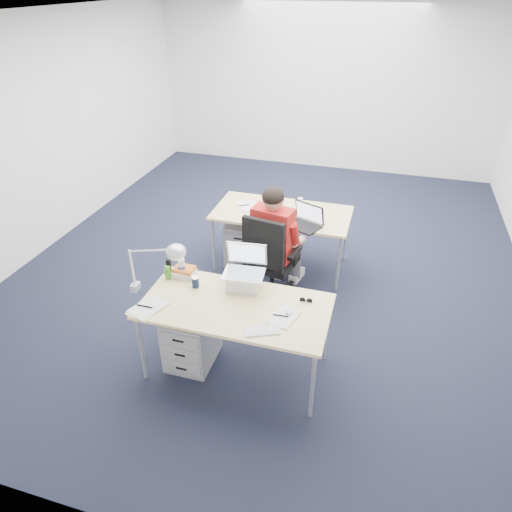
# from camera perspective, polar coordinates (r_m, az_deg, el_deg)

# --- Properties ---
(floor) EXTENTS (7.00, 7.00, 0.00)m
(floor) POSITION_cam_1_polar(r_m,az_deg,el_deg) (5.86, 2.39, -0.40)
(floor) COLOR black
(floor) RESTS_ON ground
(room) EXTENTS (6.02, 7.02, 2.80)m
(room) POSITION_cam_1_polar(r_m,az_deg,el_deg) (5.16, 2.83, 15.94)
(room) COLOR silver
(room) RESTS_ON ground
(desk_near) EXTENTS (1.60, 0.80, 0.73)m
(desk_near) POSITION_cam_1_polar(r_m,az_deg,el_deg) (3.91, -2.58, -6.68)
(desk_near) COLOR #D8BE7C
(desk_near) RESTS_ON ground
(desk_far) EXTENTS (1.60, 0.80, 0.73)m
(desk_far) POSITION_cam_1_polar(r_m,az_deg,el_deg) (5.43, 3.24, 5.08)
(desk_far) COLOR #D8BE7C
(desk_far) RESTS_ON ground
(office_chair) EXTENTS (0.80, 0.80, 1.10)m
(office_chair) POSITION_cam_1_polar(r_m,az_deg,el_deg) (4.97, 1.83, -2.64)
(office_chair) COLOR black
(office_chair) RESTS_ON ground
(seated_person) EXTENTS (0.50, 0.78, 1.33)m
(seated_person) POSITION_cam_1_polar(r_m,az_deg,el_deg) (4.92, 2.80, 1.87)
(seated_person) COLOR red
(seated_person) RESTS_ON ground
(drawer_pedestal_near) EXTENTS (0.40, 0.50, 0.55)m
(drawer_pedestal_near) POSITION_cam_1_polar(r_m,az_deg,el_deg) (4.30, -8.03, -9.93)
(drawer_pedestal_near) COLOR #A3A4A8
(drawer_pedestal_near) RESTS_ON ground
(drawer_pedestal_far) EXTENTS (0.40, 0.50, 0.55)m
(drawer_pedestal_far) POSITION_cam_1_polar(r_m,az_deg,el_deg) (5.71, -1.41, 1.90)
(drawer_pedestal_far) COLOR #A3A4A8
(drawer_pedestal_far) RESTS_ON ground
(silver_laptop) EXTENTS (0.38, 0.32, 0.38)m
(silver_laptop) POSITION_cam_1_polar(r_m,az_deg,el_deg) (3.98, -1.55, -1.67)
(silver_laptop) COLOR silver
(silver_laptop) RESTS_ON desk_near
(wireless_keyboard) EXTENTS (0.30, 0.22, 0.01)m
(wireless_keyboard) POSITION_cam_1_polar(r_m,az_deg,el_deg) (3.62, 0.76, -9.31)
(wireless_keyboard) COLOR white
(wireless_keyboard) RESTS_ON desk_near
(computer_mouse) EXTENTS (0.09, 0.11, 0.03)m
(computer_mouse) POSITION_cam_1_polar(r_m,az_deg,el_deg) (3.79, 4.12, -6.95)
(computer_mouse) COLOR white
(computer_mouse) RESTS_ON desk_near
(headphones) EXTENTS (0.23, 0.20, 0.03)m
(headphones) POSITION_cam_1_polar(r_m,az_deg,el_deg) (4.10, -0.92, -3.52)
(headphones) COLOR black
(headphones) RESTS_ON desk_near
(can_koozie) EXTENTS (0.08, 0.08, 0.10)m
(can_koozie) POSITION_cam_1_polar(r_m,az_deg,el_deg) (4.10, -7.59, -3.23)
(can_koozie) COLOR #121E3A
(can_koozie) RESTS_ON desk_near
(water_bottle) EXTENTS (0.08, 0.08, 0.21)m
(water_bottle) POSITION_cam_1_polar(r_m,az_deg,el_deg) (4.23, -9.29, -1.30)
(water_bottle) COLOR silver
(water_bottle) RESTS_ON desk_near
(bear_figurine) EXTENTS (0.08, 0.06, 0.14)m
(bear_figurine) POSITION_cam_1_polar(r_m,az_deg,el_deg) (4.24, -11.00, -1.99)
(bear_figurine) COLOR #2B7B20
(bear_figurine) RESTS_ON desk_near
(book_stack) EXTENTS (0.24, 0.21, 0.09)m
(book_stack) POSITION_cam_1_polar(r_m,az_deg,el_deg) (4.26, -8.91, -1.98)
(book_stack) COLOR silver
(book_stack) RESTS_ON desk_near
(cordless_phone) EXTENTS (0.04, 0.03, 0.15)m
(cordless_phone) POSITION_cam_1_polar(r_m,az_deg,el_deg) (4.32, -10.84, -1.25)
(cordless_phone) COLOR black
(cordless_phone) RESTS_ON desk_near
(papers_left) EXTENTS (0.30, 0.36, 0.01)m
(papers_left) POSITION_cam_1_polar(r_m,az_deg,el_deg) (3.95, -13.47, -6.29)
(papers_left) COLOR #FFE493
(papers_left) RESTS_ON desk_near
(papers_right) EXTENTS (0.25, 0.31, 0.01)m
(papers_right) POSITION_cam_1_polar(r_m,az_deg,el_deg) (3.76, 3.37, -7.60)
(papers_right) COLOR #FFE493
(papers_right) RESTS_ON desk_near
(sunglasses) EXTENTS (0.11, 0.05, 0.03)m
(sunglasses) POSITION_cam_1_polar(r_m,az_deg,el_deg) (3.93, 6.26, -5.53)
(sunglasses) COLOR black
(sunglasses) RESTS_ON desk_near
(desk_lamp) EXTENTS (0.51, 0.26, 0.56)m
(desk_lamp) POSITION_cam_1_polar(r_m,az_deg,el_deg) (3.96, -13.23, -1.28)
(desk_lamp) COLOR silver
(desk_lamp) RESTS_ON desk_near
(dark_laptop) EXTENTS (0.47, 0.47, 0.26)m
(dark_laptop) POSITION_cam_1_polar(r_m,az_deg,el_deg) (5.03, 5.91, 4.96)
(dark_laptop) COLOR black
(dark_laptop) RESTS_ON desk_far
(far_cup) EXTENTS (0.09, 0.09, 0.09)m
(far_cup) POSITION_cam_1_polar(r_m,az_deg,el_deg) (5.57, 5.54, 6.77)
(far_cup) COLOR white
(far_cup) RESTS_ON desk_far
(far_papers) EXTENTS (0.28, 0.34, 0.01)m
(far_papers) POSITION_cam_1_polar(r_m,az_deg,el_deg) (5.53, -1.32, 6.24)
(far_papers) COLOR white
(far_papers) RESTS_ON desk_far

